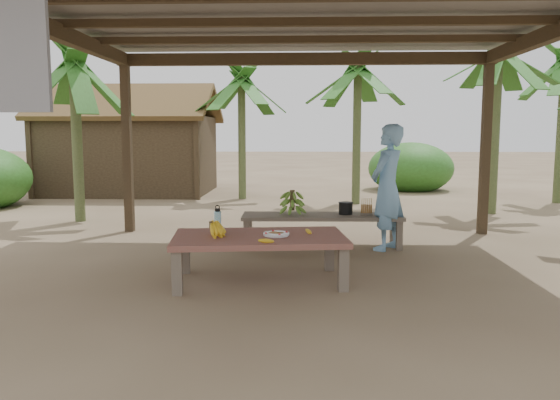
{
  "coord_description": "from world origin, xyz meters",
  "views": [
    {
      "loc": [
        -0.05,
        -6.27,
        1.57
      ],
      "look_at": [
        -0.29,
        0.01,
        0.8
      ],
      "focal_mm": 35.0,
      "sensor_mm": 36.0,
      "label": 1
    }
  ],
  "objects_px": {
    "bench": "(322,219)",
    "woman": "(387,187)",
    "work_table": "(259,241)",
    "water_flask": "(218,221)",
    "ripe_banana_bunch": "(211,228)",
    "plate": "(276,234)",
    "cooking_pot": "(346,208)"
  },
  "relations": [
    {
      "from": "water_flask",
      "to": "woman",
      "type": "xyz_separation_m",
      "value": [
        2.07,
        1.47,
        0.22
      ]
    },
    {
      "from": "work_table",
      "to": "bench",
      "type": "height_order",
      "value": "work_table"
    },
    {
      "from": "work_table",
      "to": "woman",
      "type": "bearing_deg",
      "value": 39.81
    },
    {
      "from": "ripe_banana_bunch",
      "to": "bench",
      "type": "bearing_deg",
      "value": 57.36
    },
    {
      "from": "cooking_pot",
      "to": "woman",
      "type": "relative_size",
      "value": 0.11
    },
    {
      "from": "bench",
      "to": "woman",
      "type": "height_order",
      "value": "woman"
    },
    {
      "from": "plate",
      "to": "water_flask",
      "type": "height_order",
      "value": "water_flask"
    },
    {
      "from": "bench",
      "to": "plate",
      "type": "bearing_deg",
      "value": -107.55
    },
    {
      "from": "bench",
      "to": "water_flask",
      "type": "relative_size",
      "value": 7.51
    },
    {
      "from": "plate",
      "to": "cooking_pot",
      "type": "xyz_separation_m",
      "value": [
        0.88,
        1.9,
        0.01
      ]
    },
    {
      "from": "work_table",
      "to": "cooking_pot",
      "type": "xyz_separation_m",
      "value": [
        1.06,
        1.88,
        0.1
      ]
    },
    {
      "from": "bench",
      "to": "water_flask",
      "type": "distance_m",
      "value": 2.04
    },
    {
      "from": "work_table",
      "to": "plate",
      "type": "height_order",
      "value": "plate"
    },
    {
      "from": "bench",
      "to": "cooking_pot",
      "type": "height_order",
      "value": "cooking_pot"
    },
    {
      "from": "bench",
      "to": "cooking_pot",
      "type": "distance_m",
      "value": 0.36
    },
    {
      "from": "ripe_banana_bunch",
      "to": "water_flask",
      "type": "height_order",
      "value": "water_flask"
    },
    {
      "from": "work_table",
      "to": "woman",
      "type": "relative_size",
      "value": 1.12
    },
    {
      "from": "cooking_pot",
      "to": "plate",
      "type": "bearing_deg",
      "value": -114.88
    },
    {
      "from": "work_table",
      "to": "ripe_banana_bunch",
      "type": "xyz_separation_m",
      "value": [
        -0.5,
        -0.08,
        0.15
      ]
    },
    {
      "from": "water_flask",
      "to": "cooking_pot",
      "type": "bearing_deg",
      "value": 47.47
    },
    {
      "from": "plate",
      "to": "woman",
      "type": "height_order",
      "value": "woman"
    },
    {
      "from": "bench",
      "to": "water_flask",
      "type": "xyz_separation_m",
      "value": [
        -1.2,
        -1.63,
        0.23
      ]
    },
    {
      "from": "work_table",
      "to": "water_flask",
      "type": "height_order",
      "value": "water_flask"
    },
    {
      "from": "woman",
      "to": "ripe_banana_bunch",
      "type": "bearing_deg",
      "value": -15.43
    },
    {
      "from": "bench",
      "to": "ripe_banana_bunch",
      "type": "relative_size",
      "value": 7.64
    },
    {
      "from": "work_table",
      "to": "bench",
      "type": "distance_m",
      "value": 1.98
    },
    {
      "from": "bench",
      "to": "cooking_pot",
      "type": "relative_size",
      "value": 11.53
    },
    {
      "from": "work_table",
      "to": "ripe_banana_bunch",
      "type": "bearing_deg",
      "value": -177.3
    },
    {
      "from": "ripe_banana_bunch",
      "to": "cooking_pot",
      "type": "height_order",
      "value": "ripe_banana_bunch"
    },
    {
      "from": "bench",
      "to": "work_table",
      "type": "bearing_deg",
      "value": -112.7
    },
    {
      "from": "work_table",
      "to": "ripe_banana_bunch",
      "type": "height_order",
      "value": "ripe_banana_bunch"
    },
    {
      "from": "plate",
      "to": "cooking_pot",
      "type": "height_order",
      "value": "cooking_pot"
    }
  ]
}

